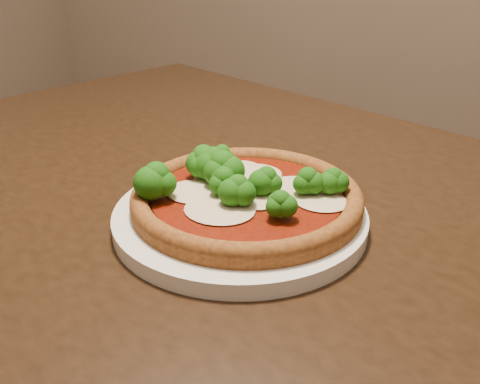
% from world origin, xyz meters
% --- Properties ---
extents(dining_table, '(1.46, 1.26, 0.75)m').
position_xyz_m(dining_table, '(-0.14, 0.03, 0.66)').
color(dining_table, black).
rests_on(dining_table, floor).
extents(plate, '(0.28, 0.28, 0.02)m').
position_xyz_m(plate, '(-0.07, -0.02, 0.76)').
color(plate, silver).
rests_on(plate, dining_table).
extents(pizza, '(0.26, 0.26, 0.06)m').
position_xyz_m(pizza, '(-0.08, -0.01, 0.79)').
color(pizza, brown).
rests_on(pizza, plate).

